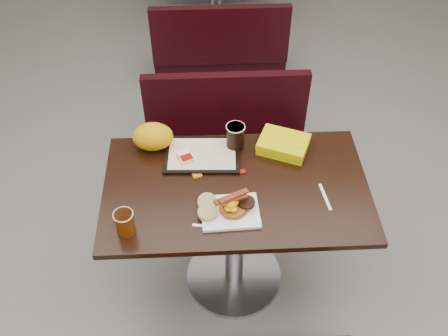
{
  "coord_description": "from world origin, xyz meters",
  "views": [
    {
      "loc": [
        -0.13,
        -1.54,
        2.44
      ],
      "look_at": [
        -0.05,
        0.05,
        0.82
      ],
      "focal_mm": 40.7,
      "sensor_mm": 36.0,
      "label": 1
    }
  ],
  "objects_px": {
    "coffee_cup_near": "(125,223)",
    "tray": "(202,155)",
    "bench_far_s": "(219,38)",
    "coffee_cup_far": "(235,136)",
    "knife": "(325,197)",
    "fork": "(204,226)",
    "hashbrown_sleeve_left": "(185,157)",
    "platter": "(230,212)",
    "bench_near_n": "(228,144)",
    "paper_bag": "(153,137)",
    "clamshell": "(283,144)",
    "table_near": "(235,236)",
    "pancake_stack": "(234,207)"
  },
  "relations": [
    {
      "from": "coffee_cup_near",
      "to": "knife",
      "type": "bearing_deg",
      "value": 9.53
    },
    {
      "from": "knife",
      "to": "clamshell",
      "type": "bearing_deg",
      "value": -162.32
    },
    {
      "from": "knife",
      "to": "coffee_cup_far",
      "type": "distance_m",
      "value": 0.51
    },
    {
      "from": "bench_far_s",
      "to": "coffee_cup_far",
      "type": "relative_size",
      "value": 8.49
    },
    {
      "from": "table_near",
      "to": "hashbrown_sleeve_left",
      "type": "height_order",
      "value": "hashbrown_sleeve_left"
    },
    {
      "from": "coffee_cup_near",
      "to": "clamshell",
      "type": "relative_size",
      "value": 0.47
    },
    {
      "from": "bench_far_s",
      "to": "hashbrown_sleeve_left",
      "type": "xyz_separation_m",
      "value": [
        -0.23,
        -1.73,
        0.42
      ]
    },
    {
      "from": "tray",
      "to": "coffee_cup_far",
      "type": "relative_size",
      "value": 3.03
    },
    {
      "from": "fork",
      "to": "knife",
      "type": "xyz_separation_m",
      "value": [
        0.54,
        0.14,
        -0.0
      ]
    },
    {
      "from": "coffee_cup_near",
      "to": "tray",
      "type": "distance_m",
      "value": 0.54
    },
    {
      "from": "platter",
      "to": "clamshell",
      "type": "bearing_deg",
      "value": 51.93
    },
    {
      "from": "coffee_cup_near",
      "to": "hashbrown_sleeve_left",
      "type": "height_order",
      "value": "coffee_cup_near"
    },
    {
      "from": "coffee_cup_far",
      "to": "coffee_cup_near",
      "type": "bearing_deg",
      "value": -135.06
    },
    {
      "from": "platter",
      "to": "knife",
      "type": "relative_size",
      "value": 1.6
    },
    {
      "from": "hashbrown_sleeve_left",
      "to": "clamshell",
      "type": "height_order",
      "value": "clamshell"
    },
    {
      "from": "table_near",
      "to": "knife",
      "type": "height_order",
      "value": "knife"
    },
    {
      "from": "tray",
      "to": "fork",
      "type": "bearing_deg",
      "value": -87.27
    },
    {
      "from": "table_near",
      "to": "platter",
      "type": "height_order",
      "value": "platter"
    },
    {
      "from": "table_near",
      "to": "tray",
      "type": "relative_size",
      "value": 3.37
    },
    {
      "from": "tray",
      "to": "paper_bag",
      "type": "bearing_deg",
      "value": 164.59
    },
    {
      "from": "coffee_cup_near",
      "to": "knife",
      "type": "xyz_separation_m",
      "value": [
        0.86,
        0.14,
        -0.05
      ]
    },
    {
      "from": "bench_far_s",
      "to": "pancake_stack",
      "type": "xyz_separation_m",
      "value": [
        -0.02,
        -2.05,
        0.42
      ]
    },
    {
      "from": "bench_far_s",
      "to": "fork",
      "type": "xyz_separation_m",
      "value": [
        -0.15,
        -2.12,
        0.39
      ]
    },
    {
      "from": "pancake_stack",
      "to": "coffee_cup_near",
      "type": "xyz_separation_m",
      "value": [
        -0.45,
        -0.08,
        0.03
      ]
    },
    {
      "from": "bench_near_n",
      "to": "coffee_cup_far",
      "type": "distance_m",
      "value": 0.64
    },
    {
      "from": "bench_near_n",
      "to": "knife",
      "type": "bearing_deg",
      "value": -63.57
    },
    {
      "from": "bench_near_n",
      "to": "coffee_cup_far",
      "type": "height_order",
      "value": "coffee_cup_far"
    },
    {
      "from": "fork",
      "to": "hashbrown_sleeve_left",
      "type": "relative_size",
      "value": 1.72
    },
    {
      "from": "bench_near_n",
      "to": "platter",
      "type": "xyz_separation_m",
      "value": [
        -0.04,
        -0.86,
        0.4
      ]
    },
    {
      "from": "coffee_cup_near",
      "to": "fork",
      "type": "bearing_deg",
      "value": 1.32
    },
    {
      "from": "table_near",
      "to": "coffee_cup_near",
      "type": "height_order",
      "value": "coffee_cup_near"
    },
    {
      "from": "hashbrown_sleeve_left",
      "to": "clamshell",
      "type": "relative_size",
      "value": 0.35
    },
    {
      "from": "coffee_cup_near",
      "to": "paper_bag",
      "type": "distance_m",
      "value": 0.52
    },
    {
      "from": "platter",
      "to": "coffee_cup_far",
      "type": "distance_m",
      "value": 0.42
    },
    {
      "from": "coffee_cup_near",
      "to": "tray",
      "type": "height_order",
      "value": "coffee_cup_near"
    },
    {
      "from": "table_near",
      "to": "bench_near_n",
      "type": "distance_m",
      "value": 0.7
    },
    {
      "from": "bench_far_s",
      "to": "platter",
      "type": "distance_m",
      "value": 2.09
    },
    {
      "from": "fork",
      "to": "bench_far_s",
      "type": "bearing_deg",
      "value": 95.41
    },
    {
      "from": "tray",
      "to": "pancake_stack",
      "type": "bearing_deg",
      "value": -66.96
    },
    {
      "from": "bench_near_n",
      "to": "knife",
      "type": "relative_size",
      "value": 6.46
    },
    {
      "from": "coffee_cup_near",
      "to": "tray",
      "type": "relative_size",
      "value": 0.3
    },
    {
      "from": "tray",
      "to": "clamshell",
      "type": "bearing_deg",
      "value": 6.94
    },
    {
      "from": "clamshell",
      "to": "paper_bag",
      "type": "height_order",
      "value": "paper_bag"
    },
    {
      "from": "hashbrown_sleeve_left",
      "to": "paper_bag",
      "type": "height_order",
      "value": "paper_bag"
    },
    {
      "from": "fork",
      "to": "clamshell",
      "type": "xyz_separation_m",
      "value": [
        0.39,
        0.45,
        0.03
      ]
    },
    {
      "from": "tray",
      "to": "clamshell",
      "type": "relative_size",
      "value": 1.55
    },
    {
      "from": "clamshell",
      "to": "coffee_cup_far",
      "type": "bearing_deg",
      "value": -162.63
    },
    {
      "from": "fork",
      "to": "paper_bag",
      "type": "relative_size",
      "value": 0.71
    },
    {
      "from": "pancake_stack",
      "to": "coffee_cup_far",
      "type": "height_order",
      "value": "coffee_cup_far"
    },
    {
      "from": "knife",
      "to": "coffee_cup_far",
      "type": "height_order",
      "value": "coffee_cup_far"
    }
  ]
}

